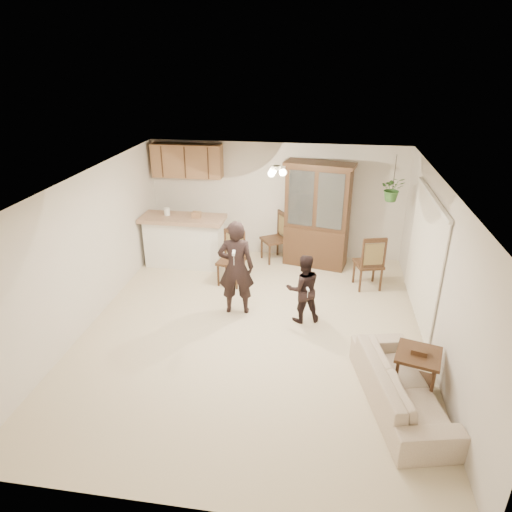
# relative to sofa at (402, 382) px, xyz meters

# --- Properties ---
(floor) EXTENTS (6.50, 6.50, 0.00)m
(floor) POSITION_rel_sofa_xyz_m (-2.15, 1.39, -0.37)
(floor) COLOR beige
(floor) RESTS_ON ground
(ceiling) EXTENTS (5.50, 6.50, 0.02)m
(ceiling) POSITION_rel_sofa_xyz_m (-2.15, 1.39, 2.13)
(ceiling) COLOR silver
(ceiling) RESTS_ON wall_back
(wall_back) EXTENTS (5.50, 0.02, 2.50)m
(wall_back) POSITION_rel_sofa_xyz_m (-2.15, 4.64, 0.88)
(wall_back) COLOR beige
(wall_back) RESTS_ON ground
(wall_front) EXTENTS (5.50, 0.02, 2.50)m
(wall_front) POSITION_rel_sofa_xyz_m (-2.15, -1.86, 0.88)
(wall_front) COLOR beige
(wall_front) RESTS_ON ground
(wall_left) EXTENTS (0.02, 6.50, 2.50)m
(wall_left) POSITION_rel_sofa_xyz_m (-4.90, 1.39, 0.88)
(wall_left) COLOR beige
(wall_left) RESTS_ON ground
(wall_right) EXTENTS (0.02, 6.50, 2.50)m
(wall_right) POSITION_rel_sofa_xyz_m (0.60, 1.39, 0.88)
(wall_right) COLOR beige
(wall_right) RESTS_ON ground
(breakfast_bar) EXTENTS (1.60, 0.55, 1.00)m
(breakfast_bar) POSITION_rel_sofa_xyz_m (-4.00, 3.74, 0.13)
(breakfast_bar) COLOR white
(breakfast_bar) RESTS_ON floor
(bar_top) EXTENTS (1.75, 0.70, 0.08)m
(bar_top) POSITION_rel_sofa_xyz_m (-4.00, 3.74, 0.68)
(bar_top) COLOR tan
(bar_top) RESTS_ON breakfast_bar
(upper_cabinets) EXTENTS (1.50, 0.34, 0.70)m
(upper_cabinets) POSITION_rel_sofa_xyz_m (-4.05, 4.46, 1.73)
(upper_cabinets) COLOR brown
(upper_cabinets) RESTS_ON wall_back
(vertical_blinds) EXTENTS (0.06, 2.30, 2.10)m
(vertical_blinds) POSITION_rel_sofa_xyz_m (0.56, 2.29, 0.73)
(vertical_blinds) COLOR white
(vertical_blinds) RESTS_ON wall_right
(ceiling_fixture) EXTENTS (0.36, 0.36, 0.20)m
(ceiling_fixture) POSITION_rel_sofa_xyz_m (-1.95, 2.59, 2.03)
(ceiling_fixture) COLOR #FFEDBF
(ceiling_fixture) RESTS_ON ceiling
(hanging_plant) EXTENTS (0.43, 0.37, 0.48)m
(hanging_plant) POSITION_rel_sofa_xyz_m (0.15, 3.79, 1.48)
(hanging_plant) COLOR #285823
(hanging_plant) RESTS_ON ceiling
(plant_cord) EXTENTS (0.01, 0.01, 0.65)m
(plant_cord) POSITION_rel_sofa_xyz_m (0.15, 3.79, 1.81)
(plant_cord) COLOR #29231E
(plant_cord) RESTS_ON ceiling
(sofa) EXTENTS (1.13, 1.99, 0.73)m
(sofa) POSITION_rel_sofa_xyz_m (0.00, 0.00, 0.00)
(sofa) COLOR beige
(sofa) RESTS_ON floor
(adult) EXTENTS (0.70, 0.51, 1.80)m
(adult) POSITION_rel_sofa_xyz_m (-2.54, 2.00, 0.53)
(adult) COLOR black
(adult) RESTS_ON floor
(child) EXTENTS (0.78, 0.68, 1.35)m
(child) POSITION_rel_sofa_xyz_m (-1.38, 1.87, 0.31)
(child) COLOR black
(child) RESTS_ON floor
(china_hutch) EXTENTS (1.49, 0.83, 2.21)m
(china_hutch) POSITION_rel_sofa_xyz_m (-1.24, 4.19, 0.73)
(china_hutch) COLOR #312111
(china_hutch) RESTS_ON floor
(side_table) EXTENTS (0.69, 0.69, 0.68)m
(side_table) POSITION_rel_sofa_xyz_m (0.22, 0.29, -0.05)
(side_table) COLOR #312111
(side_table) RESTS_ON floor
(chair_bar) EXTENTS (0.56, 0.56, 1.06)m
(chair_bar) POSITION_rel_sofa_xyz_m (-2.85, 3.03, -0.07)
(chair_bar) COLOR #312111
(chair_bar) RESTS_ON floor
(chair_hutch_left) EXTENTS (0.66, 0.66, 1.08)m
(chair_hutch_left) POSITION_rel_sofa_xyz_m (-2.15, 4.26, -0.06)
(chair_hutch_left) COLOR #312111
(chair_hutch_left) RESTS_ON floor
(chair_hutch_right) EXTENTS (0.60, 0.60, 1.11)m
(chair_hutch_right) POSITION_rel_sofa_xyz_m (-0.20, 3.28, -0.05)
(chair_hutch_right) COLOR #312111
(chair_hutch_right) RESTS_ON floor
(controller_adult) EXTENTS (0.06, 0.15, 0.05)m
(controller_adult) POSITION_rel_sofa_xyz_m (-2.49, 1.60, 0.94)
(controller_adult) COLOR white
(controller_adult) RESTS_ON adult
(controller_child) EXTENTS (0.06, 0.11, 0.03)m
(controller_child) POSITION_rel_sofa_xyz_m (-1.30, 1.60, 0.38)
(controller_child) COLOR white
(controller_child) RESTS_ON child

